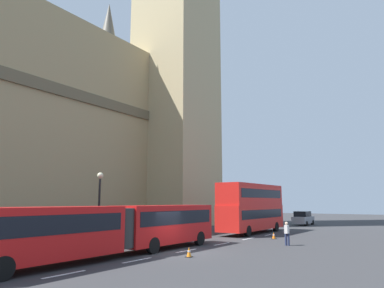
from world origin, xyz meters
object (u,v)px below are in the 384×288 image
double_decker_bus (252,206)px  traffic_cone_middle (274,236)px  street_lamp (99,203)px  pedestrian_near_cones (287,233)px  traffic_cone_west (189,252)px  sedan_lead (303,218)px  articulated_bus (115,226)px

double_decker_bus → traffic_cone_middle: 6.03m
street_lamp → pedestrian_near_cones: bearing=-53.0°
double_decker_bus → pedestrian_near_cones: double_decker_bus is taller
traffic_cone_west → street_lamp: size_ratio=0.11×
traffic_cone_west → traffic_cone_middle: size_ratio=1.00×
traffic_cone_middle → street_lamp: 14.97m
traffic_cone_middle → sedan_lead: bearing=10.4°
sedan_lead → street_lamp: 32.05m
double_decker_bus → street_lamp: street_lamp is taller
articulated_bus → traffic_cone_west: size_ratio=30.25×
articulated_bus → double_decker_bus: bearing=0.0°
sedan_lead → traffic_cone_middle: sedan_lead is taller
double_decker_bus → traffic_cone_middle: size_ratio=18.33×
articulated_bus → sedan_lead: bearing=-0.4°
articulated_bus → street_lamp: (2.60, 4.51, 1.31)m
articulated_bus → pedestrian_near_cones: size_ratio=10.38×
sedan_lead → articulated_bus: bearing=179.6°
sedan_lead → street_lamp: size_ratio=0.83×
street_lamp → pedestrian_near_cones: 13.85m
double_decker_bus → traffic_cone_west: 16.95m
double_decker_bus → traffic_cone_middle: (-3.97, -3.84, -2.43)m
double_decker_bus → traffic_cone_middle: bearing=-136.0°
pedestrian_near_cones → traffic_cone_middle: bearing=33.7°
articulated_bus → sedan_lead: 34.23m
articulated_bus → traffic_cone_middle: size_ratio=30.25×
street_lamp → sedan_lead: bearing=-8.6°
traffic_cone_west → pedestrian_near_cones: pedestrian_near_cones is taller
traffic_cone_west → pedestrian_near_cones: (8.52, -2.75, 0.63)m
sedan_lead → traffic_cone_west: bearing=-173.9°
traffic_cone_middle → pedestrian_near_cones: bearing=-146.3°
traffic_cone_west → street_lamp: street_lamp is taller
articulated_bus → double_decker_bus: (18.68, 0.00, 0.96)m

